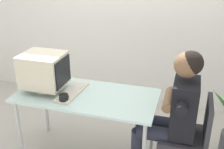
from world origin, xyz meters
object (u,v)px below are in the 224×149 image
(crt_monitor, at_px, (44,70))
(keyboard, at_px, (72,92))
(desk_mug, at_px, (64,98))
(person_seated, at_px, (172,110))
(office_chair, at_px, (190,134))
(desk, at_px, (87,100))

(crt_monitor, xyz_separation_m, keyboard, (0.28, 0.01, -0.20))
(keyboard, height_order, desk_mug, desk_mug)
(person_seated, bearing_deg, crt_monitor, -179.64)
(keyboard, height_order, person_seated, person_seated)
(crt_monitor, bearing_deg, desk_mug, -31.85)
(office_chair, bearing_deg, person_seated, 180.00)
(crt_monitor, bearing_deg, office_chair, 0.31)
(crt_monitor, xyz_separation_m, desk_mug, (0.28, -0.18, -0.18))
(office_chair, distance_m, desk_mug, 1.21)
(keyboard, xyz_separation_m, office_chair, (1.17, -0.00, -0.26))
(desk, bearing_deg, desk_mug, -125.80)
(office_chair, xyz_separation_m, desk_mug, (-1.17, -0.18, 0.28))
(office_chair, distance_m, person_seated, 0.29)
(office_chair, relative_size, person_seated, 0.66)
(keyboard, bearing_deg, desk, 5.47)
(crt_monitor, bearing_deg, keyboard, 2.05)
(desk, bearing_deg, keyboard, -174.53)
(keyboard, height_order, office_chair, office_chair)
(desk, xyz_separation_m, office_chair, (1.02, -0.02, -0.18))
(person_seated, distance_m, desk_mug, 1.00)
(desk_mug, bearing_deg, crt_monitor, 148.15)
(crt_monitor, relative_size, keyboard, 0.87)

